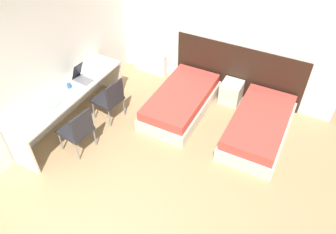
# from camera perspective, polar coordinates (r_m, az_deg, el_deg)

# --- Properties ---
(wall_back) EXTENTS (5.17, 0.05, 2.70)m
(wall_back) POSITION_cam_1_polar(r_m,az_deg,el_deg) (6.65, 7.75, 14.93)
(wall_back) COLOR silver
(wall_back) RESTS_ON ground_plane
(wall_left) EXTENTS (0.05, 5.14, 2.70)m
(wall_left) POSITION_cam_1_polar(r_m,az_deg,el_deg) (6.14, -19.04, 10.51)
(wall_left) COLOR silver
(wall_left) RESTS_ON ground_plane
(headboard_panel) EXTENTS (2.67, 0.03, 1.15)m
(headboard_panel) POSITION_cam_1_polar(r_m,az_deg,el_deg) (6.86, 11.97, 7.71)
(headboard_panel) COLOR black
(headboard_panel) RESTS_ON ground_plane
(bed_near_window) EXTENTS (1.00, 1.91, 0.44)m
(bed_near_window) POSITION_cam_1_polar(r_m,az_deg,el_deg) (6.52, 2.27, 2.73)
(bed_near_window) COLOR beige
(bed_near_window) RESTS_ON ground_plane
(bed_near_door) EXTENTS (1.00, 1.91, 0.44)m
(bed_near_door) POSITION_cam_1_polar(r_m,az_deg,el_deg) (6.19, 15.52, -1.59)
(bed_near_door) COLOR beige
(bed_near_door) RESTS_ON ground_plane
(nightstand) EXTENTS (0.40, 0.42, 0.44)m
(nightstand) POSITION_cam_1_polar(r_m,az_deg,el_deg) (6.87, 10.93, 4.30)
(nightstand) COLOR beige
(nightstand) RESTS_ON ground_plane
(radiator) EXTENTS (0.78, 0.12, 0.54)m
(radiator) POSITION_cam_1_polar(r_m,az_deg,el_deg) (7.60, -3.10, 9.53)
(radiator) COLOR silver
(radiator) RESTS_ON ground_plane
(desk) EXTENTS (0.59, 2.53, 0.78)m
(desk) POSITION_cam_1_polar(r_m,az_deg,el_deg) (6.21, -16.75, 3.22)
(desk) COLOR beige
(desk) RESTS_ON ground_plane
(chair_near_laptop) EXTENTS (0.54, 0.54, 0.89)m
(chair_near_laptop) POSITION_cam_1_polar(r_m,az_deg,el_deg) (6.25, -10.10, 3.28)
(chair_near_laptop) COLOR #232328
(chair_near_laptop) RESTS_ON ground_plane
(chair_near_notebook) EXTENTS (0.53, 0.53, 0.89)m
(chair_near_notebook) POSITION_cam_1_polar(r_m,az_deg,el_deg) (5.73, -15.45, -2.00)
(chair_near_notebook) COLOR #232328
(chair_near_notebook) RESTS_ON ground_plane
(laptop) EXTENTS (0.37, 0.25, 0.34)m
(laptop) POSITION_cam_1_polar(r_m,az_deg,el_deg) (6.30, -14.91, 6.77)
(laptop) COLOR slate
(laptop) RESTS_ON desk
(open_notebook) EXTENTS (0.29, 0.25, 0.02)m
(open_notebook) POSITION_cam_1_polar(r_m,az_deg,el_deg) (5.93, -19.54, 2.43)
(open_notebook) COLOR #236B3D
(open_notebook) RESTS_ON desk
(mug) EXTENTS (0.08, 0.08, 0.09)m
(mug) POSITION_cam_1_polar(r_m,az_deg,el_deg) (6.17, -16.86, 5.26)
(mug) COLOR #2D5184
(mug) RESTS_ON desk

